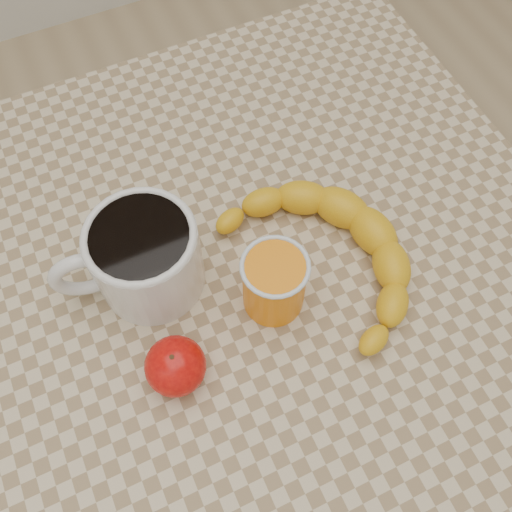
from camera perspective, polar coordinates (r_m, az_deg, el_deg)
name	(u,v)px	position (r m, az deg, el deg)	size (l,w,h in m)	color
ground	(256,407)	(1.41, 0.00, -14.90)	(3.00, 3.00, 0.00)	tan
table	(256,292)	(0.78, 0.00, -3.66)	(0.80, 0.80, 0.75)	#C4AF8B
coffee_mug	(143,256)	(0.66, -11.26, -0.04)	(0.18, 0.14, 0.11)	silver
orange_juice_glass	(274,283)	(0.64, 1.83, -2.68)	(0.08, 0.08, 0.09)	orange
apple	(175,366)	(0.63, -8.06, -10.84)	(0.08, 0.08, 0.06)	#9A0507
banana	(328,254)	(0.69, 7.25, 0.19)	(0.27, 0.34, 0.05)	yellow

